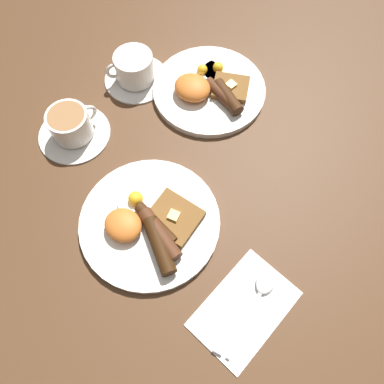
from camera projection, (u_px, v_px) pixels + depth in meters
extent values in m
plane|color=#4C301C|center=(150.00, 224.00, 0.73)|extent=(3.00, 3.00, 0.00)
cylinder|color=silver|center=(150.00, 222.00, 0.73)|extent=(0.27, 0.27, 0.01)
cylinder|color=white|center=(138.00, 200.00, 0.74)|extent=(0.08, 0.08, 0.01)
sphere|color=yellow|center=(136.00, 199.00, 0.73)|extent=(0.03, 0.03, 0.03)
ellipsoid|color=orange|center=(123.00, 225.00, 0.70)|extent=(0.07, 0.07, 0.03)
cylinder|color=#331C0A|center=(159.00, 246.00, 0.68)|extent=(0.11, 0.08, 0.03)
cylinder|color=#4B2816|center=(160.00, 234.00, 0.69)|extent=(0.11, 0.06, 0.03)
cylinder|color=#381E0D|center=(156.00, 224.00, 0.71)|extent=(0.10, 0.04, 0.02)
cube|color=brown|center=(174.00, 217.00, 0.72)|extent=(0.10, 0.09, 0.01)
cube|color=#F4E072|center=(174.00, 215.00, 0.71)|extent=(0.02, 0.02, 0.01)
cylinder|color=silver|center=(209.00, 90.00, 0.87)|extent=(0.26, 0.26, 0.01)
cylinder|color=white|center=(203.00, 72.00, 0.88)|extent=(0.08, 0.08, 0.01)
sphere|color=yellow|center=(202.00, 70.00, 0.87)|extent=(0.02, 0.02, 0.02)
cylinder|color=white|center=(217.00, 71.00, 0.88)|extent=(0.07, 0.07, 0.01)
sphere|color=yellow|center=(218.00, 68.00, 0.87)|extent=(0.02, 0.02, 0.02)
ellipsoid|color=orange|center=(192.00, 88.00, 0.84)|extent=(0.08, 0.08, 0.04)
cylinder|color=#3B200E|center=(228.00, 97.00, 0.83)|extent=(0.10, 0.07, 0.03)
cylinder|color=#492715|center=(220.00, 94.00, 0.84)|extent=(0.09, 0.05, 0.03)
cube|color=brown|center=(231.00, 88.00, 0.85)|extent=(0.10, 0.10, 0.01)
cube|color=#F4E072|center=(231.00, 85.00, 0.84)|extent=(0.02, 0.02, 0.01)
cylinder|color=silver|center=(74.00, 133.00, 0.82)|extent=(0.16, 0.16, 0.01)
cylinder|color=silver|center=(70.00, 124.00, 0.79)|extent=(0.09, 0.09, 0.06)
cylinder|color=#9E7047|center=(66.00, 116.00, 0.76)|extent=(0.08, 0.08, 0.00)
torus|color=silver|center=(88.00, 113.00, 0.80)|extent=(0.02, 0.04, 0.04)
cylinder|color=silver|center=(137.00, 78.00, 0.89)|extent=(0.15, 0.15, 0.01)
cylinder|color=silver|center=(134.00, 67.00, 0.85)|extent=(0.09, 0.09, 0.06)
cylinder|color=#9E7047|center=(133.00, 57.00, 0.83)|extent=(0.08, 0.08, 0.00)
torus|color=silver|center=(115.00, 71.00, 0.85)|extent=(0.03, 0.04, 0.04)
cube|color=white|center=(244.00, 309.00, 0.66)|extent=(0.14, 0.20, 0.01)
cube|color=silver|center=(248.00, 284.00, 0.68)|extent=(0.03, 0.10, 0.00)
cube|color=#9E9EA3|center=(227.00, 331.00, 0.64)|extent=(0.03, 0.08, 0.01)
ellipsoid|color=silver|center=(266.00, 282.00, 0.68)|extent=(0.04, 0.05, 0.01)
cube|color=silver|center=(244.00, 325.00, 0.65)|extent=(0.02, 0.12, 0.00)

